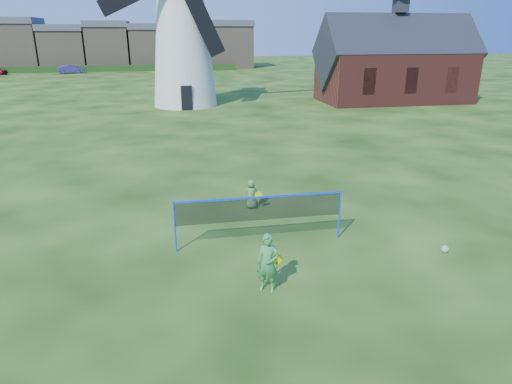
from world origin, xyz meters
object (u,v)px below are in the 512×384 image
object	(u,v)px
badminton_net	(260,209)
car_right	(71,69)
play_ball	(445,249)
player_girl	(268,263)
chapel	(395,65)
player_boy	(251,194)
windmill	(182,37)

from	to	relation	value
badminton_net	car_right	xyz separation A→B (m)	(-17.25, 63.74, -0.51)
badminton_net	play_ball	world-z (taller)	badminton_net
badminton_net	player_girl	distance (m)	2.61
chapel	player_boy	xyz separation A→B (m)	(-17.53, -24.04, -2.72)
chapel	badminton_net	size ratio (longest dim) A/B	2.71
player_boy	play_ball	world-z (taller)	player_boy
badminton_net	player_girl	bearing A→B (deg)	-96.81
badminton_net	player_girl	world-z (taller)	badminton_net
chapel	play_ball	xyz separation A→B (m)	(-12.60, -28.57, -3.15)
badminton_net	car_right	size ratio (longest dim) A/B	1.32
windmill	chapel	bearing A→B (deg)	-3.02
play_ball	car_right	distance (m)	69.03
windmill	badminton_net	xyz separation A→B (m)	(1.07, -28.03, -4.55)
car_right	play_ball	bearing A→B (deg)	-171.63
player_girl	play_ball	world-z (taller)	player_girl
player_boy	play_ball	size ratio (longest dim) A/B	4.91
badminton_net	play_ball	xyz separation A→B (m)	(5.21, -1.54, -1.03)
player_boy	chapel	bearing A→B (deg)	-121.04
chapel	player_girl	world-z (taller)	chapel
player_boy	play_ball	distance (m)	6.71
chapel	play_ball	distance (m)	31.38
windmill	car_right	distance (m)	39.53
badminton_net	player_boy	size ratio (longest dim) A/B	4.67
chapel	car_right	distance (m)	50.83
car_right	badminton_net	bearing A→B (deg)	-175.47
car_right	player_boy	bearing A→B (deg)	-174.52
windmill	player_girl	xyz separation A→B (m)	(0.76, -30.59, -4.93)
badminton_net	player_girl	size ratio (longest dim) A/B	3.32
play_ball	car_right	world-z (taller)	car_right
windmill	player_boy	distance (m)	25.59
play_ball	badminton_net	bearing A→B (deg)	163.54
player_boy	car_right	size ratio (longest dim) A/B	0.28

